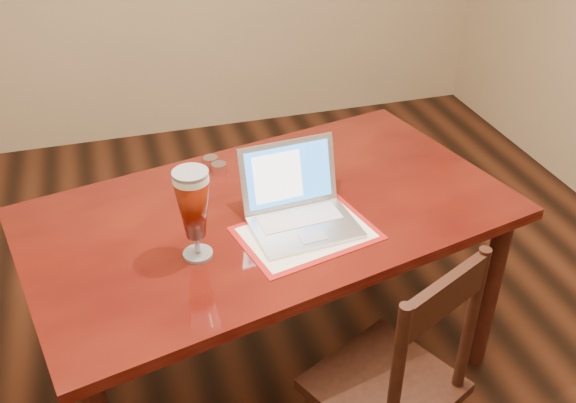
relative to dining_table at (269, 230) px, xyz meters
name	(u,v)px	position (x,y,z in m)	size (l,w,h in m)	color
ground	(268,387)	(-0.05, -0.10, -0.74)	(5.00, 5.00, 0.00)	black
dining_table	(269,230)	(0.00, 0.00, 0.00)	(1.94, 1.36, 1.15)	#51130A
dining_chair	(393,385)	(0.25, -0.62, -0.26)	(0.57, 0.56, 1.03)	black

